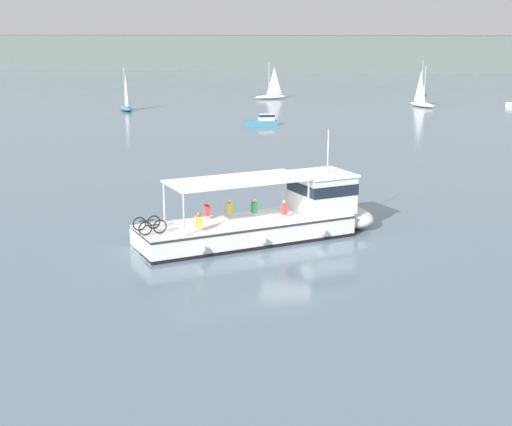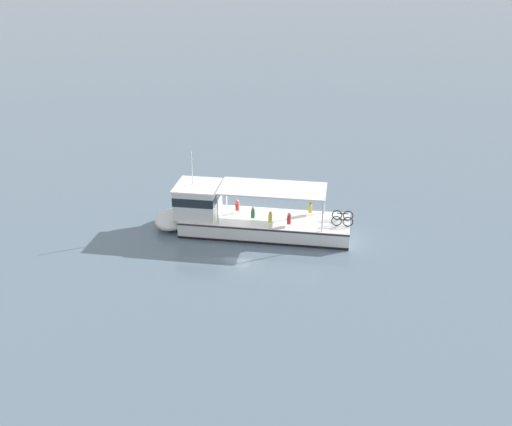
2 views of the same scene
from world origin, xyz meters
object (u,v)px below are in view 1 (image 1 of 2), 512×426
sailboat_mid_channel (126,106)px  ferry_main (274,218)px  sailboat_near_starboard (421,92)px  sailboat_far_left (271,95)px  sailboat_off_bow (422,103)px  motorboat_near_port (263,121)px

sailboat_mid_channel → ferry_main: bearing=-64.9°
ferry_main → sailboat_near_starboard: (13.16, 82.09, -0.48)m
sailboat_near_starboard → sailboat_far_left: size_ratio=1.00×
sailboat_mid_channel → sailboat_off_bow: bearing=14.8°
sailboat_near_starboard → motorboat_near_port: size_ratio=1.41×
sailboat_off_bow → sailboat_far_left: bearing=159.1°
ferry_main → sailboat_near_starboard: sailboat_near_starboard is taller
sailboat_near_starboard → motorboat_near_port: 43.66m
sailboat_far_left → sailboat_mid_channel: size_ratio=1.00×
sailboat_far_left → sailboat_mid_channel: (-16.53, -18.28, 0.00)m
sailboat_mid_channel → motorboat_near_port: bearing=-32.3°
motorboat_near_port → sailboat_far_left: size_ratio=0.71×
ferry_main → sailboat_near_starboard: 83.14m
sailboat_near_starboard → sailboat_far_left: (-22.60, -8.40, 0.00)m
ferry_main → sailboat_mid_channel: bearing=115.1°
ferry_main → motorboat_near_port: bearing=98.5°
ferry_main → sailboat_off_bow: bearing=79.5°
sailboat_far_left → motorboat_near_port: bearing=-84.5°
sailboat_near_starboard → sailboat_far_left: 24.11m
motorboat_near_port → sailboat_off_bow: bearing=50.3°
sailboat_off_bow → sailboat_far_left: (-21.55, 8.23, 0.00)m
sailboat_near_starboard → sailboat_off_bow: same height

